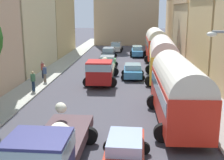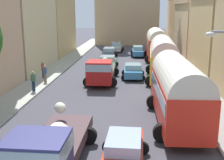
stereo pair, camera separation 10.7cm
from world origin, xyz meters
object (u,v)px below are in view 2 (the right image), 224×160
object	(u,v)px
parked_bus_0	(178,89)
car_5	(138,51)
car_4	(133,71)
cargo_truck_0	(49,147)
cargo_truck_1	(101,70)
car_0	(108,62)
pedestrian_2	(45,73)
parked_bus_1	(163,57)
pedestrian_0	(33,81)
car_3	(124,152)
pedestrian_3	(43,69)
parked_bus_2	(157,43)
car_1	(109,53)
car_2	(117,47)

from	to	relation	value
parked_bus_0	car_5	size ratio (longest dim) A/B	1.98
parked_bus_0	car_4	size ratio (longest dim) A/B	2.32
cargo_truck_0	cargo_truck_1	size ratio (longest dim) A/B	0.90
car_0	pedestrian_2	bearing A→B (deg)	-123.81
parked_bus_1	pedestrian_0	size ratio (longest dim) A/B	4.73
parked_bus_1	parked_bus_0	bearing A→B (deg)	-90.55
cargo_truck_1	pedestrian_0	distance (m)	6.33
car_3	pedestrian_3	bearing A→B (deg)	118.52
parked_bus_1	car_5	distance (m)	15.15
parked_bus_0	cargo_truck_1	bearing A→B (deg)	120.98
parked_bus_2	car_5	xyz separation A→B (m)	(-2.52, 3.34, -1.57)
parked_bus_0	car_1	distance (m)	24.43
cargo_truck_1	car_1	distance (m)	14.13
car_2	car_3	world-z (taller)	car_2
cargo_truck_1	pedestrian_3	bearing A→B (deg)	169.70
cargo_truck_0	car_4	size ratio (longest dim) A/B	1.88
car_3	pedestrian_0	world-z (taller)	pedestrian_0
pedestrian_2	parked_bus_0	bearing A→B (deg)	-39.65
cargo_truck_0	pedestrian_2	xyz separation A→B (m)	(-4.89, 15.11, -0.22)
parked_bus_0	car_0	xyz separation A→B (m)	(-5.77, 16.65, -1.43)
car_1	car_2	size ratio (longest dim) A/B	1.05
parked_bus_2	car_4	distance (m)	11.51
parked_bus_1	car_0	xyz separation A→B (m)	(-5.88, 5.35, -1.51)
pedestrian_2	cargo_truck_1	bearing A→B (deg)	4.88
parked_bus_1	pedestrian_0	xyz separation A→B (m)	(-11.00, -5.42, -1.22)
cargo_truck_0	car_2	size ratio (longest dim) A/B	1.76
car_1	parked_bus_0	bearing A→B (deg)	-75.14
cargo_truck_0	pedestrian_3	size ratio (longest dim) A/B	3.73
parked_bus_2	pedestrian_2	world-z (taller)	parked_bus_2
cargo_truck_1	car_2	xyz separation A→B (m)	(0.01, 21.19, -0.47)
car_1	pedestrian_0	bearing A→B (deg)	-104.70
car_0	pedestrian_2	distance (m)	9.19
car_5	car_1	bearing A→B (deg)	-146.81
car_5	pedestrian_3	distance (m)	18.21
pedestrian_0	parked_bus_0	bearing A→B (deg)	-28.34
car_0	car_1	distance (m)	6.94
pedestrian_2	pedestrian_3	size ratio (longest dim) A/B	0.95
car_1	parked_bus_2	bearing A→B (deg)	-6.39
parked_bus_2	cargo_truck_0	xyz separation A→B (m)	(-6.25, -28.94, -1.11)
car_1	car_5	distance (m)	4.77
parked_bus_1	car_4	bearing A→B (deg)	168.91
parked_bus_0	cargo_truck_0	world-z (taller)	parked_bus_0
parked_bus_1	cargo_truck_0	bearing A→B (deg)	-109.35
cargo_truck_0	car_1	bearing A→B (deg)	90.50
car_0	cargo_truck_1	bearing A→B (deg)	-89.25
car_2	car_3	distance (m)	36.08
car_3	pedestrian_3	xyz separation A→B (m)	(-8.62, 15.86, 0.34)
parked_bus_2	car_4	world-z (taller)	parked_bus_2
parked_bus_1	pedestrian_2	bearing A→B (deg)	-168.30
parked_bus_1	car_1	distance (m)	13.91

